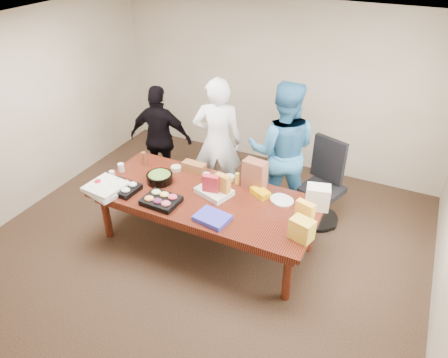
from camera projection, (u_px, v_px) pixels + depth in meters
The scene contains 36 objects.
floor at pixel (207, 243), 5.57m from camera, with size 5.50×5.00×0.02m, color #47301E.
ceiling at pixel (200, 32), 4.12m from camera, with size 5.50×5.00×0.02m, color white.
wall_back at pixel (277, 86), 6.74m from camera, with size 5.50×0.04×2.70m, color beige.
wall_front at pixel (36, 307), 2.95m from camera, with size 5.50×0.04×2.70m, color beige.
wall_left at pixel (32, 112), 5.86m from camera, with size 0.04×5.00×2.70m, color beige.
conference_table at pixel (206, 220), 5.37m from camera, with size 2.80×1.20×0.75m, color #4C1C0F.
office_chair at pixel (322, 187), 5.66m from camera, with size 0.59×0.59×1.15m, color black.
person_center at pixel (218, 142), 5.95m from camera, with size 0.69×0.46×1.90m, color white.
person_right at pixel (282, 151), 5.67m from camera, with size 0.95×0.74×1.96m, color teal.
person_left at pixel (161, 138), 6.33m from camera, with size 0.97×0.40×1.65m, color black.
veggie_tray at pixel (122, 188), 5.26m from camera, with size 0.41×0.32×0.06m, color black.
fruit_tray at pixel (161, 201), 5.02m from camera, with size 0.43×0.33×0.06m, color black.
sheet_cake at pixel (214, 192), 5.18m from camera, with size 0.41×0.31×0.07m, color silver.
salad_bowl at pixel (160, 178), 5.42m from camera, with size 0.34×0.34×0.11m, color black.
chip_bag_blue at pixel (212, 218), 4.75m from camera, with size 0.38×0.28×0.06m, color #3635BD.
chip_bag_red at pixel (211, 186), 5.09m from camera, with size 0.20×0.08×0.29m, color #B7232F.
chip_bag_yellow at pixel (304, 214), 4.59m from camera, with size 0.21×0.08×0.32m, color yellow.
chip_bag_orange at pixel (223, 186), 5.09m from camera, with size 0.19×0.08×0.30m, color #C4802C.
mayo_jar at pixel (206, 178), 5.38m from camera, with size 0.09×0.09×0.14m, color beige.
mustard_bottle at pixel (237, 179), 5.36m from camera, with size 0.06×0.06×0.16m, color yellow.
dressing_bottle at pixel (144, 158), 5.76m from camera, with size 0.06×0.06×0.19m, color brown.
ranch_bottle at pixel (144, 159), 5.77m from camera, with size 0.06×0.06×0.17m, color beige.
banana_bunch at pixel (260, 193), 5.16m from camera, with size 0.24×0.14×0.08m, color #E5A003.
bread_loaf at pixel (194, 167), 5.64m from camera, with size 0.31×0.14×0.13m, color brown.
kraft_bag at pixel (255, 174), 5.23m from camera, with size 0.29×0.17×0.38m, color brown.
red_cup at pixel (98, 184), 5.29m from camera, with size 0.08×0.08×0.11m, color red.
clear_cup_a at pixel (112, 175), 5.49m from camera, with size 0.07×0.07×0.10m, color silver.
clear_cup_b at pixel (121, 167), 5.64m from camera, with size 0.08×0.08×0.11m, color white.
pizza_box_lower at pixel (108, 190), 5.24m from camera, with size 0.43×0.43×0.05m, color white.
pizza_box_upper at pixel (105, 186), 5.21m from camera, with size 0.43×0.43×0.05m, color white.
plate_a at pixel (283, 201), 5.07m from camera, with size 0.26×0.26×0.01m, color white.
plate_b at pixel (280, 199), 5.10m from camera, with size 0.24×0.24×0.01m, color white.
dip_bowl_a at pixel (229, 178), 5.47m from camera, with size 0.14×0.14×0.06m, color silver.
dip_bowl_b at pixel (176, 168), 5.67m from camera, with size 0.14×0.14×0.06m, color beige.
grocery_bag_white at pixel (318, 197), 4.89m from camera, with size 0.27×0.19×0.29m, color white.
grocery_bag_yellow at pixel (302, 229), 4.43m from camera, with size 0.24×0.17×0.24m, color yellow.
Camera 1 is at (2.07, -3.72, 3.69)m, focal length 33.53 mm.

